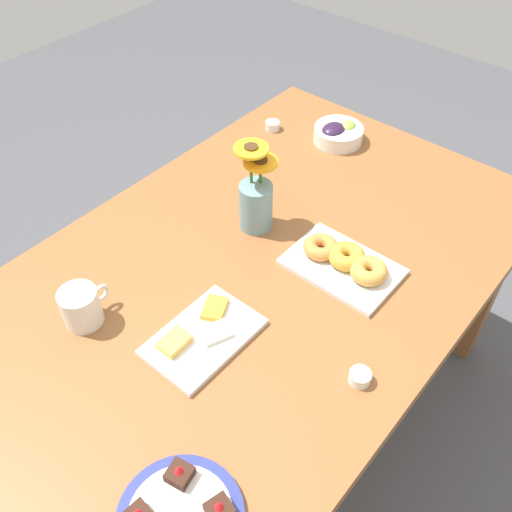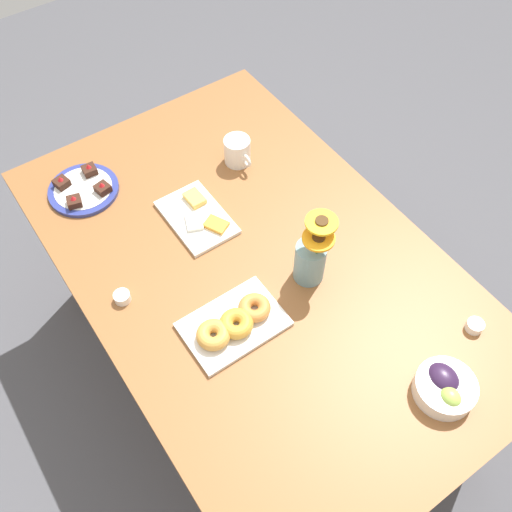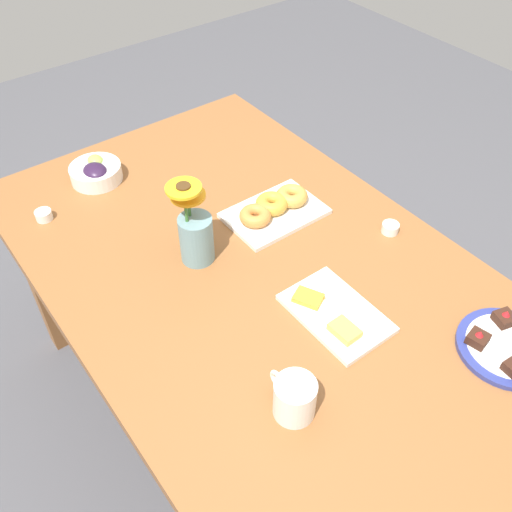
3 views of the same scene
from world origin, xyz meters
name	(u,v)px [view 1 (image 1 of 3)]	position (x,y,z in m)	size (l,w,h in m)	color
ground_plane	(256,414)	(0.00, 0.00, 0.00)	(6.00, 6.00, 0.00)	#4C4C51
dining_table	(256,289)	(0.00, 0.00, 0.65)	(1.60, 1.00, 0.74)	brown
coffee_mug	(81,306)	(-0.39, 0.19, 0.79)	(0.12, 0.09, 0.10)	white
grape_bowl	(338,133)	(0.61, 0.17, 0.77)	(0.16, 0.16, 0.07)	white
cheese_platter	(202,335)	(-0.25, -0.05, 0.75)	(0.26, 0.17, 0.03)	white
croissant_platter	(344,262)	(0.14, -0.17, 0.76)	(0.19, 0.28, 0.05)	white
jam_cup_honey	(360,377)	(-0.12, -0.39, 0.76)	(0.05, 0.05, 0.03)	white
jam_cup_berry	(272,125)	(0.53, 0.37, 0.76)	(0.05, 0.05, 0.03)	white
flower_vase	(256,200)	(0.12, 0.11, 0.83)	(0.11, 0.11, 0.25)	#6B939E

